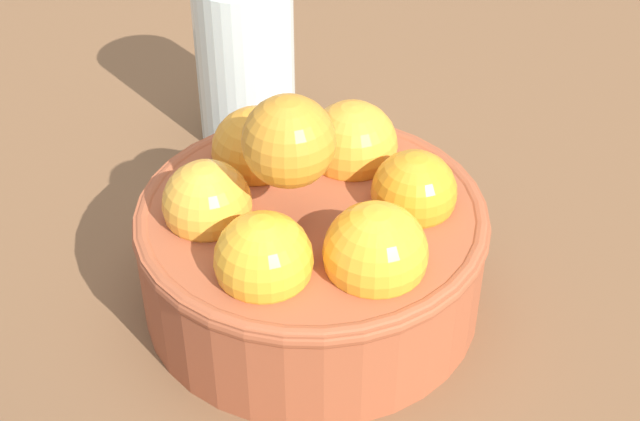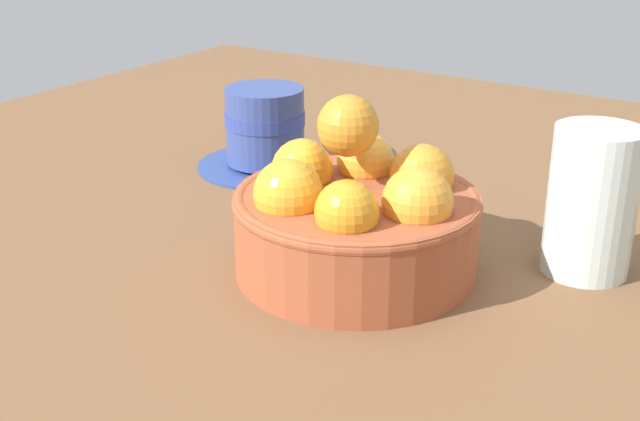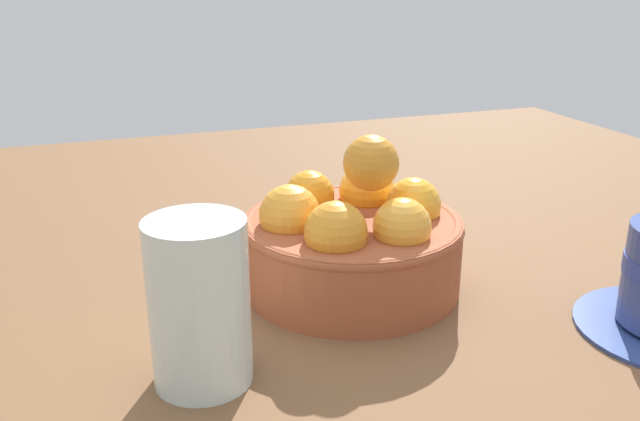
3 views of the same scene
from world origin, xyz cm
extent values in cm
cube|color=brown|center=(0.00, 0.00, -2.43)|extent=(117.69, 114.13, 4.87)
cylinder|color=#9E4C2D|center=(0.00, 0.00, 2.85)|extent=(16.78, 16.78, 5.71)
torus|color=#9E4C2D|center=(0.00, 0.00, 5.31)|extent=(16.98, 16.98, 1.00)
sphere|color=gold|center=(1.98, -4.45, 6.41)|extent=(4.22, 4.22, 4.22)
sphere|color=gold|center=(4.84, -0.51, 6.41)|extent=(4.36, 4.36, 4.36)
sphere|color=gold|center=(2.86, 3.94, 6.41)|extent=(4.65, 4.65, 4.65)
sphere|color=orange|center=(-1.98, 4.45, 6.41)|extent=(4.10, 4.10, 4.10)
sphere|color=orange|center=(-4.84, 0.51, 6.41)|extent=(4.64, 4.64, 4.64)
sphere|color=orange|center=(-2.86, -3.94, 6.41)|extent=(4.50, 4.50, 4.50)
sphere|color=orange|center=(1.14, -0.62, 10.18)|extent=(4.19, 4.19, 4.19)
cylinder|color=silver|center=(-13.31, -8.86, 5.18)|extent=(6.02, 6.02, 10.36)
camera|label=1|loc=(32.63, 11.43, 32.67)|focal=52.03mm
camera|label=2|loc=(-26.92, 44.95, 26.20)|focal=46.68mm
camera|label=3|loc=(-18.45, -44.71, 23.71)|focal=37.91mm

